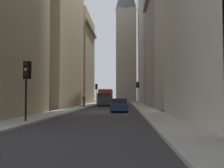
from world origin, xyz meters
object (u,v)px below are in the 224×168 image
at_px(pedestrian, 84,100).
at_px(discarded_bottle, 142,110).
at_px(delivery_truck, 105,97).
at_px(traffic_light_midblock, 138,88).
at_px(traffic_light_foreground, 26,77).
at_px(traffic_light_far_junction, 96,89).
at_px(sedan_navy, 120,105).

height_order(pedestrian, discarded_bottle, pedestrian).
relative_size(delivery_truck, traffic_light_midblock, 1.57).
bearing_deg(discarded_bottle, traffic_light_foreground, 145.58).
bearing_deg(pedestrian, traffic_light_foreground, 179.99).
distance_m(traffic_light_far_junction, pedestrian, 17.03).
xyz_separation_m(sedan_navy, discarded_bottle, (-1.32, -2.30, -0.42)).
distance_m(delivery_truck, pedestrian, 7.57).
distance_m(delivery_truck, sedan_navy, 18.40).
bearing_deg(sedan_navy, traffic_light_midblock, -8.01).
relative_size(traffic_light_midblock, traffic_light_far_junction, 1.00).
bearing_deg(sedan_navy, delivery_truck, 8.76).
xyz_separation_m(sedan_navy, pedestrian, (11.08, 5.44, 0.42)).
distance_m(delivery_truck, traffic_light_far_junction, 10.29).
bearing_deg(sedan_navy, discarded_bottle, -119.84).
height_order(traffic_light_foreground, discarded_bottle, traffic_light_foreground).
distance_m(traffic_light_midblock, pedestrian, 12.74).
distance_m(sedan_navy, traffic_light_midblock, 20.85).
bearing_deg(delivery_truck, sedan_navy, -171.24).
xyz_separation_m(sedan_navy, traffic_light_midblock, (20.50, -2.89, 2.50)).
bearing_deg(sedan_navy, traffic_light_foreground, 156.65).
height_order(traffic_light_foreground, traffic_light_far_junction, traffic_light_far_junction).
xyz_separation_m(traffic_light_midblock, traffic_light_far_junction, (7.49, 8.28, -0.01)).
bearing_deg(pedestrian, discarded_bottle, -148.03).
bearing_deg(traffic_light_foreground, sedan_navy, -23.35).
xyz_separation_m(traffic_light_far_junction, discarded_bottle, (-29.30, -7.69, -2.91)).
relative_size(sedan_navy, traffic_light_foreground, 1.18).
height_order(delivery_truck, traffic_light_midblock, traffic_light_midblock).
xyz_separation_m(traffic_light_midblock, discarded_bottle, (-21.82, 0.59, -2.92)).
xyz_separation_m(delivery_truck, pedestrian, (-7.09, 2.64, -0.38)).
height_order(delivery_truck, pedestrian, delivery_truck).
distance_m(traffic_light_foreground, discarded_bottle, 13.94).
relative_size(traffic_light_midblock, discarded_bottle, 15.25).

